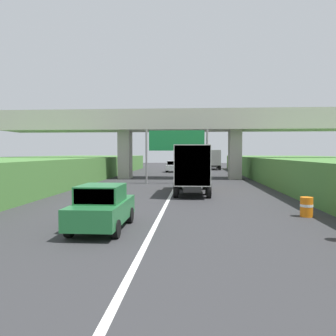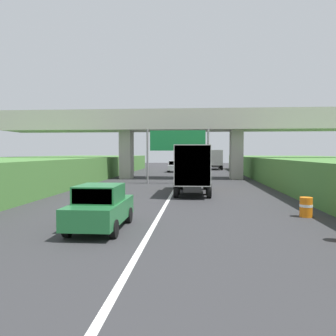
{
  "view_description": "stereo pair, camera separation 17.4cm",
  "coord_description": "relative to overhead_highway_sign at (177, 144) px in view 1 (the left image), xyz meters",
  "views": [
    {
      "loc": [
        1.48,
        1.26,
        2.92
      ],
      "look_at": [
        0.0,
        21.54,
        2.0
      ],
      "focal_mm": 35.75,
      "sensor_mm": 36.0,
      "label": 1
    },
    {
      "loc": [
        1.65,
        1.27,
        2.92
      ],
      "look_at": [
        0.0,
        21.54,
        2.0
      ],
      "focal_mm": 35.75,
      "sensor_mm": 36.0,
      "label": 2
    }
  ],
  "objects": [
    {
      "name": "car_silver",
      "position": [
        -1.55,
        19.66,
        -2.91
      ],
      "size": [
        1.86,
        4.1,
        1.72
      ],
      "color": "#B2B5B7",
      "rests_on": "ground"
    },
    {
      "name": "truck_yellow",
      "position": [
        5.14,
        28.51,
        -1.84
      ],
      "size": [
        2.44,
        7.3,
        3.44
      ],
      "color": "black",
      "rests_on": "ground"
    },
    {
      "name": "overhead_highway_sign",
      "position": [
        0.0,
        0.0,
        0.0
      ],
      "size": [
        5.88,
        0.18,
        5.13
      ],
      "color": "slate",
      "rests_on": "ground"
    },
    {
      "name": "car_green",
      "position": [
        -1.93,
        -18.96,
        -2.91
      ],
      "size": [
        1.86,
        4.1,
        1.72
      ],
      "color": "#236B38",
      "rests_on": "ground"
    },
    {
      "name": "construction_barrel_2",
      "position": [
        6.69,
        -15.75,
        -3.31
      ],
      "size": [
        0.57,
        0.57,
        0.9
      ],
      "color": "orange",
      "rests_on": "ground"
    },
    {
      "name": "truck_orange",
      "position": [
        1.48,
        -7.37,
        -1.84
      ],
      "size": [
        2.44,
        7.3,
        3.44
      ],
      "color": "black",
      "rests_on": "ground"
    },
    {
      "name": "overpass_bridge",
      "position": [
        0.0,
        6.57,
        1.97
      ],
      "size": [
        40.0,
        4.8,
        7.63
      ],
      "color": "#ADA89E",
      "rests_on": "ground"
    },
    {
      "name": "lane_centre_stripe",
      "position": [
        0.0,
        -1.26,
        -3.76
      ],
      "size": [
        0.2,
        102.65,
        0.01
      ],
      "primitive_type": "cube",
      "color": "white",
      "rests_on": "ground"
    }
  ]
}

